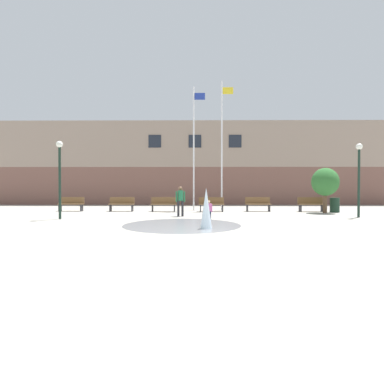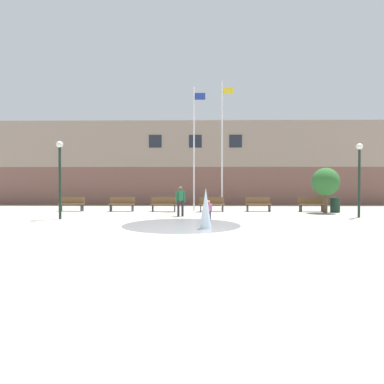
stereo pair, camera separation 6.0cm
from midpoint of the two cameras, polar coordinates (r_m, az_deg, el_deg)
name	(u,v)px [view 1 (the left image)]	position (r m, az deg, el deg)	size (l,w,h in m)	color
ground_plane	(196,242)	(8.64, 0.52, -9.45)	(100.00, 100.00, 0.00)	#9E998E
library_building	(195,165)	(29.20, 0.49, 5.13)	(36.00, 6.05, 7.38)	brown
splash_fountain	(196,215)	(11.66, 0.71, -4.36)	(4.82, 4.82, 1.54)	gray
park_bench_far_left	(71,204)	(20.88, -22.09, -2.09)	(1.60, 0.44, 0.91)	#28282D
park_bench_left_of_flagpoles	(122,204)	(19.76, -13.33, -2.21)	(1.60, 0.44, 0.91)	#28282D
park_bench_under_left_flagpole	(164,204)	(19.17, -5.52, -2.29)	(1.60, 0.44, 0.91)	#28282D
park_bench_center	(211,204)	(19.10, 3.63, -2.29)	(1.60, 0.44, 0.91)	#28282D
park_bench_near_trashcan	(258,204)	(19.63, 12.36, -2.23)	(1.60, 0.44, 0.91)	#28282D
park_bench_far_right	(311,204)	(20.46, 21.62, -2.14)	(1.60, 0.44, 0.91)	#28282D
adult_watching	(180,199)	(15.89, -2.33, -1.31)	(0.50, 0.39, 1.59)	#28282D
child_in_fountain	(209,210)	(12.91, 3.06, -3.41)	(0.31, 0.20, 0.99)	#1E233D
flagpole_left	(194,145)	(20.20, 0.33, 8.92)	(0.80, 0.10, 8.23)	silver
flagpole_right	(222,142)	(20.31, 5.69, 9.41)	(0.80, 0.10, 8.60)	silver
lamp_post_left_lane	(60,168)	(15.88, -24.00, 4.21)	(0.32, 0.32, 3.79)	#192D23
lamp_post_right_lane	(359,169)	(17.59, 29.12, 3.86)	(0.32, 0.32, 3.80)	#192D23
trash_can	(335,205)	(20.46, 25.46, -2.25)	(0.56, 0.56, 0.90)	#193323
street_tree_near_building	(325,182)	(19.61, 23.95, 1.72)	(1.58, 1.58, 2.71)	brown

